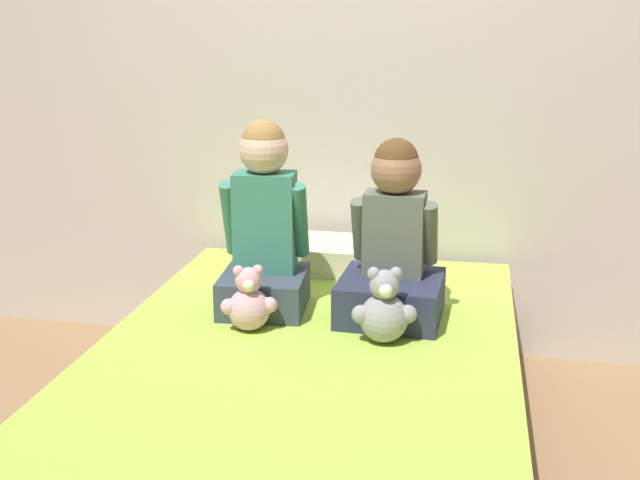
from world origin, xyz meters
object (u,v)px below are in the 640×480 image
bed (309,402)px  teddy_bear_held_by_right_child (384,311)px  child_on_right (393,249)px  teddy_bear_held_by_left_child (249,303)px  child_on_left (264,229)px  pillow_at_headboard (346,256)px

bed → teddy_bear_held_by_right_child: 0.40m
teddy_bear_held_by_right_child → child_on_right: bearing=78.2°
teddy_bear_held_by_left_child → child_on_left: bearing=73.3°
bed → teddy_bear_held_by_right_child: (0.24, 0.04, 0.32)m
child_on_left → teddy_bear_held_by_right_child: (0.45, -0.24, -0.18)m
bed → teddy_bear_held_by_left_child: 0.38m
bed → pillow_at_headboard: pillow_at_headboard is taller
child_on_left → teddy_bear_held_by_left_child: child_on_left is taller
child_on_right → teddy_bear_held_by_left_child: (-0.45, -0.22, -0.15)m
bed → teddy_bear_held_by_right_child: teddy_bear_held_by_right_child is taller
child_on_left → pillow_at_headboard: child_on_left is taller
teddy_bear_held_by_left_child → pillow_at_headboard: bearing=56.2°
teddy_bear_held_by_left_child → pillow_at_headboard: teddy_bear_held_by_left_child is taller
child_on_left → bed: bearing=-57.0°
child_on_right → pillow_at_headboard: child_on_right is taller
teddy_bear_held_by_left_child → teddy_bear_held_by_right_child: 0.45m
child_on_right → child_on_left: bearing=-177.8°
teddy_bear_held_by_right_child → pillow_at_headboard: teddy_bear_held_by_right_child is taller
pillow_at_headboard → bed: bearing=-90.0°
bed → teddy_bear_held_by_right_child: size_ratio=7.72×
bed → child_on_right: bearing=49.2°
child_on_right → teddy_bear_held_by_right_child: (-0.00, -0.24, -0.14)m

